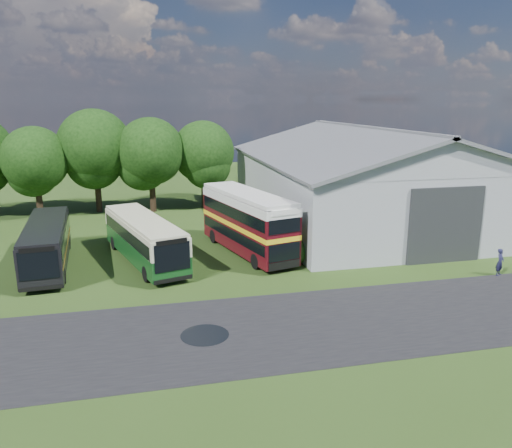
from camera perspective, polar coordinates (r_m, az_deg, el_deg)
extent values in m
plane|color=#243C13|center=(26.11, -3.41, -9.39)|extent=(120.00, 120.00, 0.00)
cube|color=black|center=(24.10, 5.01, -11.50)|extent=(60.00, 8.00, 0.02)
cylinder|color=black|center=(23.23, -5.88, -12.56)|extent=(2.20, 2.20, 0.01)
cube|color=gray|center=(44.56, 12.34, 3.87)|extent=(18.00, 24.00, 5.50)
cube|color=#2D3033|center=(34.32, 20.84, -0.15)|extent=(5.20, 0.18, 5.00)
cylinder|color=black|center=(48.83, -23.52, 2.44)|extent=(0.56, 0.56, 3.06)
sphere|color=black|center=(48.29, -23.95, 6.78)|extent=(5.78, 5.78, 5.78)
cylinder|color=black|center=(49.37, -17.58, 3.39)|extent=(0.56, 0.56, 3.60)
sphere|color=black|center=(48.80, -17.97, 8.47)|extent=(6.80, 6.80, 6.80)
cylinder|color=black|center=(48.25, -11.73, 3.34)|extent=(0.56, 0.56, 3.31)
sphere|color=black|center=(47.68, -11.97, 8.13)|extent=(6.26, 6.26, 6.26)
cylinder|color=black|center=(49.39, -5.94, 3.72)|extent=(0.56, 0.56, 3.17)
sphere|color=black|center=(48.85, -6.05, 8.19)|extent=(5.98, 5.98, 5.98)
sphere|color=#194714|center=(32.80, 4.53, -4.43)|extent=(1.70, 1.70, 1.70)
sphere|color=#194714|center=(34.62, 3.54, -3.41)|extent=(1.60, 1.60, 1.60)
sphere|color=#194714|center=(36.46, 2.65, -2.50)|extent=(1.80, 1.80, 1.80)
cube|color=#103C16|center=(33.30, -12.68, -1.57)|extent=(5.37, 10.83, 2.63)
cube|color=#420910|center=(34.25, -0.99, 0.37)|extent=(4.99, 10.22, 3.96)
cube|color=black|center=(34.22, -22.80, -2.00)|extent=(3.25, 10.46, 2.56)
imported|color=#1A1A3A|center=(33.55, 26.11, -3.96)|extent=(0.72, 0.66, 1.66)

